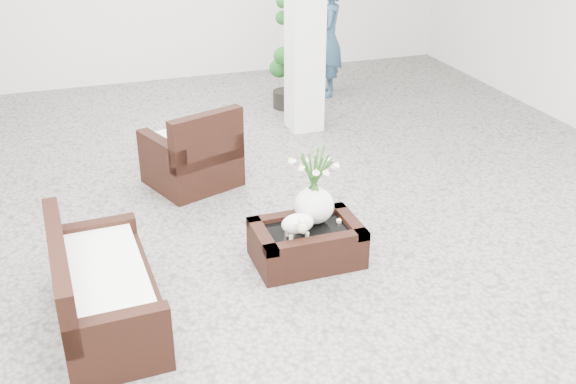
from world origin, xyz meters
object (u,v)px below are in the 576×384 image
object	(u,v)px
coffee_table	(307,245)
loveseat	(104,279)
armchair	(190,145)
topiary	(286,54)

from	to	relation	value
coffee_table	loveseat	size ratio (longest dim) A/B	0.63
armchair	loveseat	world-z (taller)	armchair
loveseat	coffee_table	bearing A→B (deg)	-81.19
coffee_table	topiary	distance (m)	4.04
loveseat	armchair	bearing A→B (deg)	-28.63
coffee_table	armchair	distance (m)	1.96
loveseat	topiary	world-z (taller)	topiary
coffee_table	loveseat	world-z (taller)	loveseat
coffee_table	topiary	xyz separation A→B (m)	(1.11, 3.84, 0.60)
armchair	topiary	distance (m)	2.66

